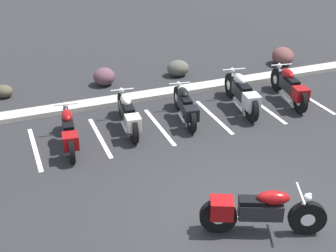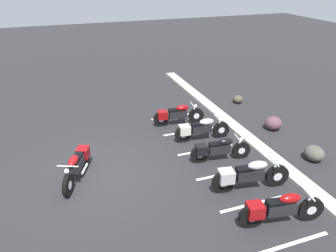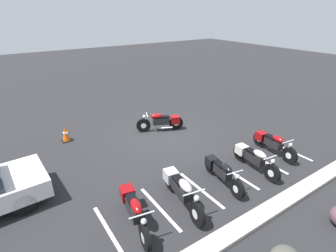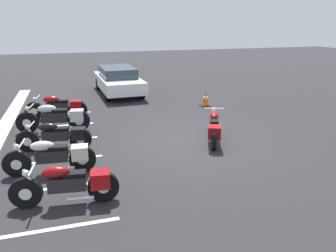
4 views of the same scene
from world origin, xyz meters
The scene contains 17 objects.
ground centered at (0.00, 0.00, 0.00)m, with size 60.00×60.00×0.00m, color #262628.
motorcycle_maroon_featured centered at (-0.14, -0.53, 0.46)m, with size 2.04×1.04×0.86m.
parked_bike_0 centered at (-2.58, 3.60, 0.44)m, with size 0.63×2.09×0.82m.
parked_bike_1 centered at (-1.06, 3.94, 0.44)m, with size 0.61×2.11×0.83m.
parked_bike_2 centered at (0.44, 3.90, 0.43)m, with size 0.67×2.03×0.80m.
parked_bike_3 centered at (2.12, 3.96, 0.48)m, with size 0.76×2.30×0.91m.
parked_bike_4 centered at (3.60, 3.91, 0.46)m, with size 0.76×2.20×0.87m.
concrete_curb centered at (0.00, 5.67, 0.06)m, with size 18.00×0.50×0.12m, color #A8A399.
landscape_rock_0 centered at (-0.87, 7.04, 0.27)m, with size 0.65×0.65×0.53m, color brown.
landscape_rock_1 centered at (-3.78, 7.18, 0.18)m, with size 0.51×0.44×0.36m, color #494533.
landscape_rock_2 centered at (1.50, 6.93, 0.25)m, with size 0.71×0.61×0.50m, color #4C4C43.
stall_line_0 centered at (-3.35, 3.83, 0.00)m, with size 0.10×2.10×0.00m, color white.
stall_line_1 centered at (-1.82, 3.83, 0.00)m, with size 0.10×2.10×0.00m, color white.
stall_line_2 centered at (-0.29, 3.83, 0.00)m, with size 0.10×2.10×0.00m, color white.
stall_line_3 centered at (1.23, 3.83, 0.00)m, with size 0.10×2.10×0.00m, color white.
stall_line_4 centered at (2.76, 3.83, 0.00)m, with size 0.10×2.10×0.00m, color white.
stall_line_5 centered at (4.29, 3.83, 0.00)m, with size 0.10×2.10×0.00m, color white.
Camera 2 is at (8.62, -0.77, 5.84)m, focal length 35.00 mm.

